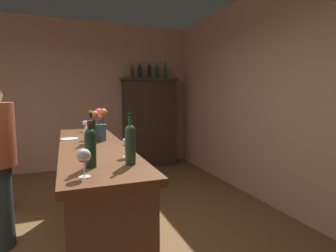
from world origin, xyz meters
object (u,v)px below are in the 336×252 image
object	(u,v)px
wine_bottle_rose	(90,146)
display_bottle_center	(149,71)
wine_glass_spare	(85,123)
wine_bottle_syrah	(101,125)
display_cabinet	(149,121)
bar_counter	(94,196)
wine_bottle_pinot	(130,142)
display_bottle_right	(165,71)
cheese_plate	(69,139)
wine_glass_front	(84,157)
display_bottle_left	(132,72)
display_bottle_midright	(157,71)
wine_glass_mid	(126,144)
wine_glass_rear	(88,130)
display_bottle_midleft	(140,71)
wine_bottle_riesling	(91,129)
flower_arrangement	(99,126)

from	to	relation	value
wine_bottle_rose	display_bottle_center	xyz separation A→B (m)	(1.52, 3.67, 0.82)
wine_glass_spare	wine_bottle_syrah	bearing A→B (deg)	-78.27
display_cabinet	wine_bottle_syrah	size ratio (longest dim) A/B	5.74
bar_counter	wine_glass_spare	size ratio (longest dim) A/B	17.87
wine_bottle_pinot	display_bottle_right	world-z (taller)	display_bottle_right
wine_glass_spare	cheese_plate	xyz separation A→B (m)	(-0.20, -0.62, -0.10)
wine_glass_front	wine_glass_spare	world-z (taller)	wine_glass_front
display_bottle_left	display_bottle_midright	world-z (taller)	display_bottle_midright
bar_counter	cheese_plate	size ratio (longest dim) A/B	13.85
wine_glass_mid	wine_bottle_syrah	bearing A→B (deg)	93.10
wine_glass_front	display_bottle_center	world-z (taller)	display_bottle_center
wine_bottle_rose	wine_glass_rear	bearing A→B (deg)	86.05
display_bottle_midleft	wine_bottle_syrah	bearing A→B (deg)	-114.27
wine_glass_front	display_bottle_left	distance (m)	4.14
wine_bottle_pinot	wine_glass_front	xyz separation A→B (m)	(-0.31, -0.19, -0.03)
wine_bottle_riesling	display_bottle_right	size ratio (longest dim) A/B	0.91
display_bottle_center	wine_glass_rear	bearing A→B (deg)	-119.61
display_bottle_midright	display_bottle_right	world-z (taller)	display_bottle_right
wine_bottle_rose	wine_glass_mid	xyz separation A→B (m)	(0.27, 0.20, -0.04)
flower_arrangement	display_cabinet	bearing A→B (deg)	63.19
wine_bottle_rose	display_bottle_left	world-z (taller)	display_bottle_left
wine_glass_mid	display_bottle_right	world-z (taller)	display_bottle_right
wine_glass_rear	display_bottle_midleft	bearing A→B (deg)	63.98
wine_bottle_rose	cheese_plate	xyz separation A→B (m)	(-0.11, 1.20, -0.13)
display_bottle_center	wine_bottle_syrah	bearing A→B (deg)	-118.12
wine_bottle_rose	wine_bottle_pinot	distance (m)	0.26
bar_counter	cheese_plate	world-z (taller)	cheese_plate
wine_bottle_rose	wine_glass_rear	size ratio (longest dim) A/B	2.04
wine_bottle_riesling	wine_bottle_syrah	world-z (taller)	wine_bottle_syrah
wine_glass_mid	flower_arrangement	bearing A→B (deg)	96.50
wine_glass_spare	display_bottle_right	size ratio (longest dim) A/B	0.41
wine_bottle_pinot	display_bottle_midright	size ratio (longest dim) A/B	1.09
wine_bottle_syrah	wine_glass_spare	distance (m)	0.61
wine_glass_mid	display_bottle_center	bearing A→B (deg)	70.18
display_cabinet	wine_glass_front	xyz separation A→B (m)	(-1.56, -3.87, 0.19)
display_cabinet	display_bottle_right	distance (m)	1.10
wine_bottle_rose	cheese_plate	distance (m)	1.22
display_bottle_midleft	wine_bottle_pinot	bearing A→B (deg)	-106.10
display_cabinet	flower_arrangement	distance (m)	2.96
display_bottle_center	flower_arrangement	bearing A→B (deg)	-117.06
display_bottle_left	display_bottle_midleft	world-z (taller)	display_bottle_midleft
wine_bottle_pinot	display_bottle_midleft	xyz separation A→B (m)	(1.06, 3.68, 0.80)
bar_counter	flower_arrangement	bearing A→B (deg)	64.35
wine_bottle_rose	wine_bottle_syrah	xyz separation A→B (m)	(0.22, 1.23, 0.00)
wine_bottle_pinot	display_bottle_midleft	distance (m)	3.91
wine_bottle_riesling	wine_glass_spare	world-z (taller)	wine_bottle_riesling
wine_bottle_pinot	display_bottle_right	distance (m)	4.10
display_bottle_left	wine_glass_mid	bearing A→B (deg)	-104.29
bar_counter	display_bottle_left	xyz separation A→B (m)	(1.07, 2.82, 1.45)
flower_arrangement	cheese_plate	xyz separation A→B (m)	(-0.29, 0.17, -0.15)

